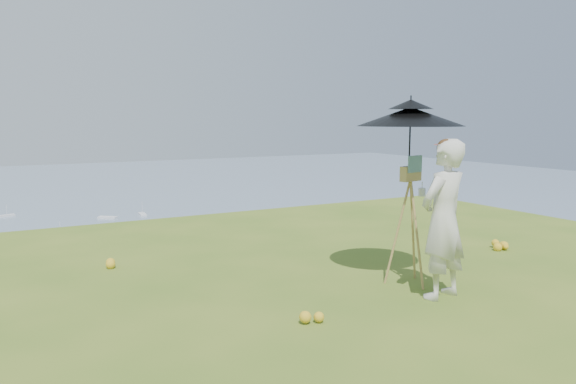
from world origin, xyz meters
TOP-DOWN VIEW (x-y plane):
  - ground at (0.00, 0.00)m, footprint 14.00×14.00m
  - slope_trees at (0.00, 35.00)m, footprint 110.00×50.00m
  - harbor_town at (0.00, 75.00)m, footprint 110.00×22.00m
  - wildflowers at (0.00, 0.25)m, footprint 10.00×10.50m
  - painter at (1.07, 0.31)m, footprint 0.75×0.57m
  - field_easel at (1.10, 0.92)m, footprint 0.74×0.74m
  - sun_umbrella at (1.09, 0.95)m, footprint 1.42×1.42m
  - painter_cap at (1.07, 0.31)m, footprint 0.22×0.26m

SIDE VIEW (x-z plane):
  - harbor_town at x=0.00m, z-range -32.00..-27.00m
  - slope_trees at x=0.00m, z-range -18.00..-12.00m
  - ground at x=0.00m, z-range 0.00..0.00m
  - wildflowers at x=0.00m, z-range 0.00..0.12m
  - field_easel at x=1.10m, z-range 0.00..1.63m
  - painter at x=1.07m, z-range 0.00..1.86m
  - painter_cap at x=1.07m, z-range 1.75..1.85m
  - sun_umbrella at x=1.09m, z-range 1.34..2.36m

